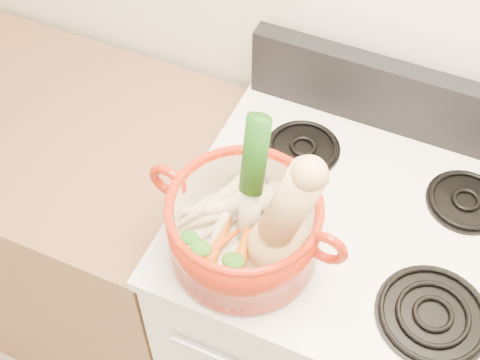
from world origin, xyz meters
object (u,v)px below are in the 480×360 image
at_px(leek, 251,182).
at_px(stove_body, 337,324).
at_px(dutch_oven, 244,228).
at_px(squash, 282,217).

bearing_deg(leek, stove_body, 34.30).
xyz_separation_m(dutch_oven, squash, (0.08, -0.01, 0.10)).
distance_m(squash, leek, 0.09).
bearing_deg(dutch_oven, squash, -6.07).
bearing_deg(dutch_oven, stove_body, 44.54).
height_order(stove_body, squash, squash).
distance_m(stove_body, leek, 0.74).
bearing_deg(leek, squash, -29.62).
xyz_separation_m(stove_body, squash, (-0.12, -0.19, 0.69)).
xyz_separation_m(stove_body, dutch_oven, (-0.20, -0.18, 0.58)).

